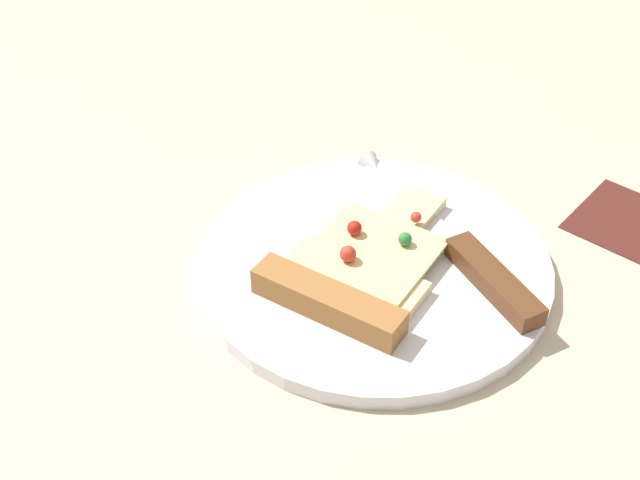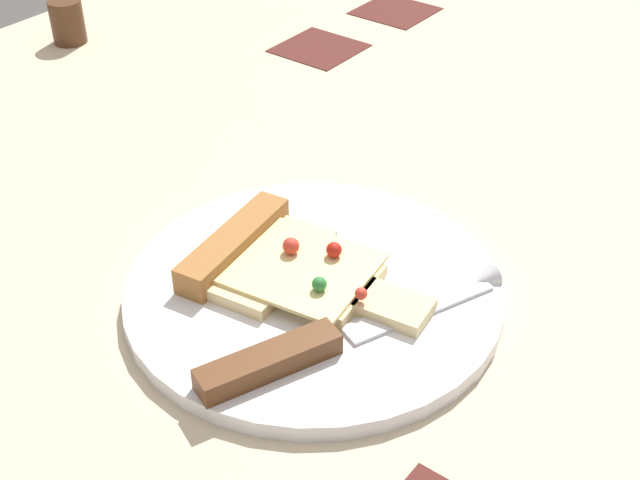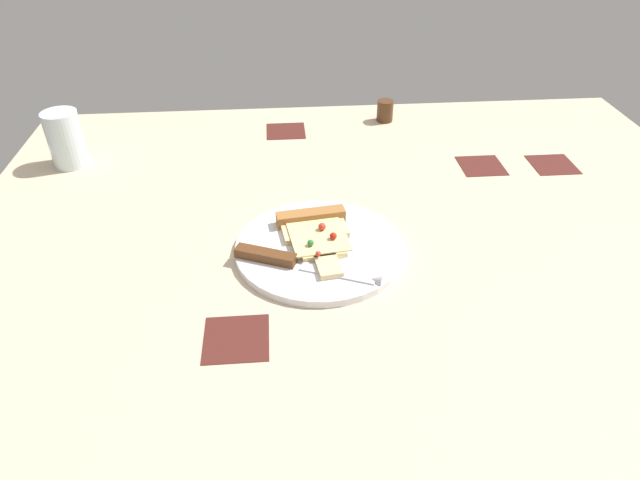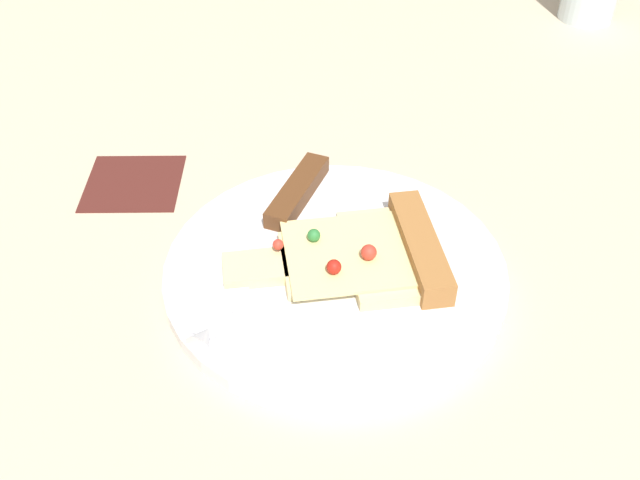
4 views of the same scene
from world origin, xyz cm
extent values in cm
cube|color=#C6B293|center=(0.00, 0.00, -1.50)|extent=(143.60, 143.60, 3.00)
cube|color=#4C1E19|center=(-21.65, -9.18, -0.10)|extent=(9.00, 9.00, 0.20)
cylinder|color=silver|center=(-8.61, 9.87, 0.65)|extent=(28.01, 28.01, 1.31)
cube|color=beige|center=(-9.16, 13.83, 1.81)|extent=(11.72, 7.45, 1.00)
cube|color=beige|center=(-8.40, 8.38, 1.81)|extent=(7.90, 6.53, 1.00)
cube|color=beige|center=(-7.72, 3.43, 1.81)|extent=(4.28, 5.64, 1.00)
cube|color=#EDD88C|center=(-8.74, 10.86, 2.46)|extent=(10.48, 11.17, 0.30)
cube|color=#9E6633|center=(-9.57, 16.80, 2.41)|extent=(12.24, 4.22, 2.20)
sphere|color=red|center=(-7.96, 12.48, 3.25)|extent=(1.28, 1.28, 1.28)
sphere|color=red|center=(-9.18, 5.24, 3.06)|extent=(0.90, 0.90, 0.90)
sphere|color=#2D7A38|center=(-10.18, 8.13, 3.15)|extent=(1.08, 1.08, 1.08)
sphere|color=#B21E14|center=(-6.36, 9.67, 3.20)|extent=(1.19, 1.19, 1.19)
cube|color=silver|center=(-6.39, 2.13, 1.46)|extent=(11.86, 6.42, 0.30)
cone|color=silver|center=(-0.84, -0.15, 1.46)|extent=(2.61, 2.61, 2.00)
cube|color=#593319|center=(-17.48, 6.71, 2.11)|extent=(10.08, 5.85, 1.60)
camera|label=1|loc=(-38.14, 51.42, 46.08)|focal=48.11mm
camera|label=2|loc=(-48.02, -20.60, 41.60)|focal=48.66mm
camera|label=3|loc=(-14.60, -64.30, 55.88)|focal=31.32mm
camera|label=4|loc=(34.26, 8.11, 41.69)|focal=40.49mm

